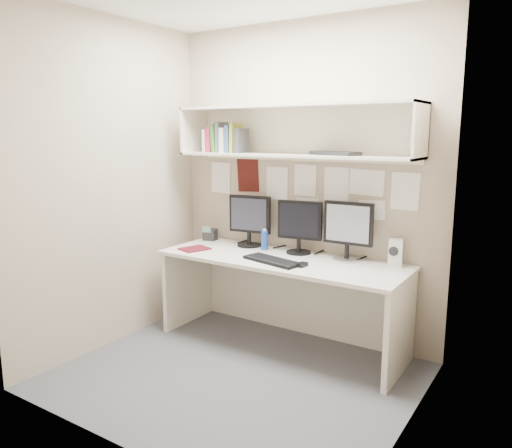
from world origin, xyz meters
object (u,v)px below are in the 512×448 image
Objects in this scene: keyboard at (272,261)px; monitor_right at (348,229)px; desk at (281,302)px; maroon_notebook at (195,249)px; monitor_center at (299,225)px; desk_phone at (210,234)px; speaker at (396,252)px; monitor_left at (250,218)px.

monitor_right is at bearing 52.58° from keyboard.
maroon_notebook reaches higher than desk.
maroon_notebook is (-0.80, -0.37, -0.23)m from monitor_center.
desk is 4.62× the size of monitor_center.
desk is at bearing -26.48° from desk_phone.
maroon_notebook is (-0.76, -0.15, 0.37)m from desk.
speaker reaches higher than desk.
keyboard is 2.39× the size of speaker.
desk is 4.16× the size of keyboard.
desk is 0.79m from monitor_left.
monitor_left is 0.91m from monitor_right.
keyboard is at bearing -166.47° from speaker.
keyboard is (0.46, -0.38, -0.23)m from monitor_left.
monitor_center is at bearing 169.57° from speaker.
keyboard is at bearing -47.52° from monitor_left.
monitor_center is 0.90× the size of keyboard.
monitor_left is at bearing -12.47° from desk_phone.
desk is at bearing -175.93° from speaker.
monitor_center is 2.15× the size of speaker.
monitor_center is at bearing 79.71° from desk.
monitor_left reaches higher than keyboard.
desk_phone is (-0.89, 0.22, 0.42)m from desk.
monitor_center is 3.15× the size of desk_phone.
monitor_left reaches higher than maroon_notebook.
monitor_center is at bearing 43.17° from maroon_notebook.
speaker is at bearing 32.74° from maroon_notebook.
monitor_left is at bearing 68.05° from maroon_notebook.
monitor_right is at bearing 25.38° from desk.
keyboard reaches higher than maroon_notebook.
monitor_center is (0.04, 0.22, 0.60)m from desk.
maroon_notebook is 1.66× the size of desk_phone.
maroon_notebook is at bearing -84.33° from desk_phone.
monitor_center is 0.42m from monitor_right.
monitor_left is 3.22× the size of desk_phone.
monitor_center is 0.44m from keyboard.
speaker is 0.88× the size of maroon_notebook.
monitor_right is 0.40m from speaker.
monitor_center is at bearing -12.60° from desk_phone.
monitor_center is (0.49, 0.00, -0.00)m from monitor_left.
monitor_right is 2.27× the size of speaker.
keyboard is at bearing -35.35° from desk_phone.
desk is 0.98m from speaker.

